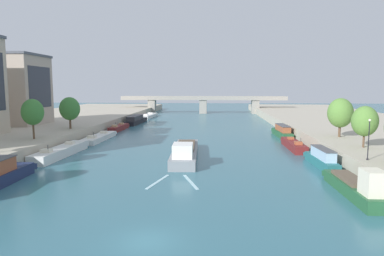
{
  "coord_description": "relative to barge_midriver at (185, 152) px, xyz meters",
  "views": [
    {
      "loc": [
        4.49,
        -21.97,
        10.42
      ],
      "look_at": [
        0.0,
        46.6,
        2.18
      ],
      "focal_mm": 32.25,
      "sensor_mm": 36.0,
      "label": 1
    }
  ],
  "objects": [
    {
      "name": "ground_plane",
      "position": [
        -0.22,
        -27.6,
        -0.96
      ],
      "size": [
        400.0,
        400.0,
        0.0
      ],
      "primitive_type": "plane",
      "color": "#336675"
    },
    {
      "name": "quay_left",
      "position": [
        -38.54,
        27.4,
        0.2
      ],
      "size": [
        36.0,
        170.0,
        2.31
      ],
      "primitive_type": "cube",
      "color": "#B2A893",
      "rests_on": "ground"
    },
    {
      "name": "quay_right",
      "position": [
        38.11,
        27.4,
        0.2
      ],
      "size": [
        36.0,
        170.0,
        2.31
      ],
      "primitive_type": "cube",
      "color": "#B2A893",
      "rests_on": "ground"
    },
    {
      "name": "barge_midriver",
      "position": [
        0.0,
        0.0,
        0.0
      ],
      "size": [
        4.08,
        19.04,
        3.05
      ],
      "color": "gray",
      "rests_on": "ground"
    },
    {
      "name": "wake_behind_barge",
      "position": [
        -0.11,
        -12.74,
        -0.94
      ],
      "size": [
        5.6,
        5.99,
        0.03
      ],
      "color": "#A5D1DB",
      "rests_on": "ground"
    },
    {
      "name": "moored_boat_left_near",
      "position": [
        -18.85,
        0.37,
        -0.26
      ],
      "size": [
        3.14,
        15.23,
        2.44
      ],
      "color": "silver",
      "rests_on": "ground"
    },
    {
      "name": "moored_boat_left_upstream",
      "position": [
        -18.36,
        16.32,
        -0.45
      ],
      "size": [
        2.94,
        14.52,
        2.07
      ],
      "color": "silver",
      "rests_on": "ground"
    },
    {
      "name": "moored_boat_left_downstream",
      "position": [
        -18.73,
        31.67,
        -0.34
      ],
      "size": [
        2.22,
        11.92,
        2.26
      ],
      "color": "maroon",
      "rests_on": "ground"
    },
    {
      "name": "moored_boat_left_lone",
      "position": [
        -18.2,
        46.98,
        0.02
      ],
      "size": [
        3.52,
        16.41,
        2.32
      ],
      "color": "black",
      "rests_on": "ground"
    },
    {
      "name": "moored_boat_left_second",
      "position": [
        -18.28,
        66.29,
        -0.4
      ],
      "size": [
        3.85,
        16.91,
        2.16
      ],
      "color": "silver",
      "rests_on": "ground"
    },
    {
      "name": "moored_boat_right_gap_after",
      "position": [
        17.81,
        -16.65,
        0.03
      ],
      "size": [
        2.36,
        12.06,
        3.37
      ],
      "color": "#235633",
      "rests_on": "ground"
    },
    {
      "name": "moored_boat_right_upstream",
      "position": [
        18.34,
        -4.21,
        0.1
      ],
      "size": [
        2.0,
        10.24,
        2.52
      ],
      "color": "#23666B",
      "rests_on": "ground"
    },
    {
      "name": "moored_boat_right_far",
      "position": [
        17.66,
        9.0,
        -0.29
      ],
      "size": [
        2.1,
        12.26,
        2.37
      ],
      "color": "maroon",
      "rests_on": "ground"
    },
    {
      "name": "moored_boat_right_downstream",
      "position": [
        18.44,
        23.02,
        0.12
      ],
      "size": [
        2.41,
        12.36,
        2.56
      ],
      "color": "#235633",
      "rests_on": "ground"
    },
    {
      "name": "tree_left_distant",
      "position": [
        -23.92,
        2.04,
        5.55
      ],
      "size": [
        3.36,
        3.36,
        6.24
      ],
      "color": "brown",
      "rests_on": "quay_left"
    },
    {
      "name": "tree_left_second",
      "position": [
        -23.66,
        15.2,
        5.25
      ],
      "size": [
        3.88,
        3.88,
        6.13
      ],
      "color": "brown",
      "rests_on": "quay_left"
    },
    {
      "name": "tree_right_third",
      "position": [
        24.3,
        -2.46,
        4.9
      ],
      "size": [
        3.4,
        3.4,
        5.59
      ],
      "color": "brown",
      "rests_on": "quay_right"
    },
    {
      "name": "tree_right_by_lamp",
      "position": [
        24.55,
        7.3,
        5.27
      ],
      "size": [
        3.99,
        3.99,
        6.3
      ],
      "color": "brown",
      "rests_on": "quay_right"
    },
    {
      "name": "lamppost_right_bank",
      "position": [
        21.32,
        -10.71,
        3.88
      ],
      "size": [
        0.28,
        0.28,
        4.59
      ],
      "color": "black",
      "rests_on": "quay_right"
    },
    {
      "name": "building_left_corner",
      "position": [
        -40.08,
        22.61,
        8.91
      ],
      "size": [
        14.29,
        12.05,
        15.07
      ],
      "color": "#A89989",
      "rests_on": "quay_left"
    },
    {
      "name": "bridge_far",
      "position": [
        -0.22,
        85.99,
        3.4
      ],
      "size": [
        64.65,
        4.4,
        6.76
      ],
      "color": "gray",
      "rests_on": "ground"
    }
  ]
}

